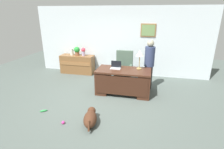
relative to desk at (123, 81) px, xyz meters
The scene contains 14 objects.
ground_plane 0.93m from the desk, 123.71° to the right, with size 12.00×12.00×0.00m, color #4C5651.
back_wall 2.17m from the desk, 103.39° to the left, with size 7.00×0.16×2.70m.
desk is the anchor object (origin of this frame).
credenza 2.71m from the desk, 144.87° to the left, with size 1.40×0.50×0.76m.
armchair 0.97m from the desk, 98.38° to the left, with size 0.60×0.59×1.16m.
person_standing 1.04m from the desk, 37.97° to the left, with size 0.32×0.32×1.64m.
dog_lying 1.87m from the desk, 104.51° to the right, with size 0.42×0.74×0.30m.
laptop 0.51m from the desk, 155.23° to the left, with size 0.32×0.22×0.23m.
desk_lamp 0.97m from the desk, 25.73° to the left, with size 0.22×0.22×0.59m.
vase_with_flowers 2.53m from the desk, 140.91° to the left, with size 0.17×0.17×0.34m.
vase_empty 2.93m from the desk, 147.33° to the left, with size 0.15×0.15×0.28m, color silver.
potted_plant 2.75m from the desk, 144.64° to the left, with size 0.24×0.24×0.36m.
dog_toy_ball 2.26m from the desk, 119.35° to the right, with size 0.07×0.07×0.07m, color #D8338C.
dog_toy_bone 2.45m from the desk, 139.78° to the right, with size 0.19×0.05×0.05m, color green.
Camera 1 is at (1.24, -4.36, 2.45)m, focal length 28.03 mm.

